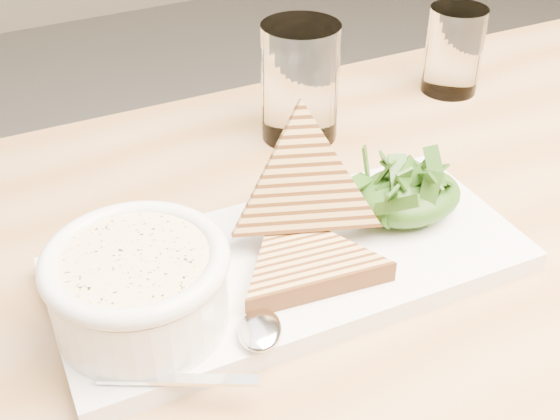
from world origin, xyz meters
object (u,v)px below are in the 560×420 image
soup_bowl (140,294)px  table_top (466,287)px  glass_near (300,82)px  platter (292,264)px  glass_far (454,50)px

soup_bowl → table_top: bearing=-11.5°
glass_near → soup_bowl: bearing=-139.8°
table_top → soup_bowl: bearing=168.5°
table_top → platter: size_ratio=3.15×
glass_far → platter: bearing=-148.1°
glass_far → soup_bowl: bearing=-154.6°
table_top → glass_near: 0.27m
platter → table_top: bearing=-26.5°
table_top → glass_near: bearing=92.8°
table_top → soup_bowl: size_ratio=9.69×
soup_bowl → glass_near: bearing=40.2°
table_top → glass_far: 0.34m
table_top → platter: platter is taller
platter → glass_far: bearing=31.9°
table_top → soup_bowl: 0.27m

